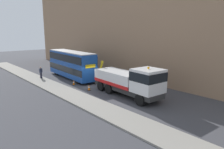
{
  "coord_description": "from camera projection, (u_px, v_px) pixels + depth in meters",
  "views": [
    {
      "loc": [
        21.22,
        -15.19,
        6.96
      ],
      "look_at": [
        3.03,
        0.46,
        2.0
      ],
      "focal_mm": 33.37,
      "sensor_mm": 36.0,
      "label": 1
    }
  ],
  "objects": [
    {
      "name": "ground_plane",
      "position": [
        94.0,
        87.0,
        26.86
      ],
      "size": [
        120.0,
        120.0,
        0.0
      ],
      "primitive_type": "plane",
      "color": "#424247"
    },
    {
      "name": "near_kerb",
      "position": [
        65.0,
        92.0,
        24.17
      ],
      "size": [
        60.0,
        2.8,
        0.15
      ],
      "primitive_type": "cube",
      "color": "gray",
      "rests_on": "ground_plane"
    },
    {
      "name": "building_facade",
      "position": [
        133.0,
        24.0,
        29.78
      ],
      "size": [
        60.0,
        1.5,
        16.0
      ],
      "color": "#9E7A5B",
      "rests_on": "ground_plane"
    },
    {
      "name": "recovery_tow_truck",
      "position": [
        129.0,
        81.0,
        22.41
      ],
      "size": [
        10.21,
        3.16,
        3.67
      ],
      "rotation": [
        0.0,
        0.0,
        -0.06
      ],
      "color": "#2D2D2D",
      "rests_on": "ground_plane"
    },
    {
      "name": "double_decker_bus",
      "position": [
        71.0,
        63.0,
        31.46
      ],
      "size": [
        11.15,
        3.19,
        4.06
      ],
      "rotation": [
        0.0,
        0.0,
        -0.06
      ],
      "color": "#19479E",
      "rests_on": "ground_plane"
    },
    {
      "name": "pedestrian_onlooker",
      "position": [
        41.0,
        73.0,
        30.91
      ],
      "size": [
        0.4,
        0.47,
        1.71
      ],
      "rotation": [
        0.0,
        0.0,
        0.42
      ],
      "color": "#232333",
      "rests_on": "near_kerb"
    },
    {
      "name": "traffic_cone_near_bus",
      "position": [
        74.0,
        82.0,
        27.61
      ],
      "size": [
        0.36,
        0.36,
        0.72
      ],
      "color": "orange",
      "rests_on": "ground_plane"
    },
    {
      "name": "traffic_cone_midway",
      "position": [
        89.0,
        88.0,
        25.08
      ],
      "size": [
        0.36,
        0.36,
        0.72
      ],
      "color": "orange",
      "rests_on": "ground_plane"
    }
  ]
}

